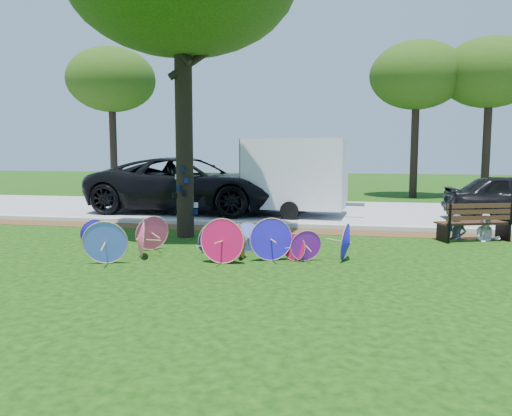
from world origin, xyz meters
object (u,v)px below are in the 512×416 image
at_px(parasol_pile, 213,240).
at_px(park_bench, 473,222).
at_px(person_right, 488,215).
at_px(black_van, 189,185).
at_px(cargo_trailer, 296,173).
at_px(person_left, 457,215).

distance_m(parasol_pile, park_bench, 6.54).
relative_size(park_bench, person_right, 1.41).
bearing_deg(parasol_pile, black_van, 112.53).
xyz_separation_m(parasol_pile, black_van, (-3.13, 7.54, 0.61)).
xyz_separation_m(parasol_pile, park_bench, (5.67, 3.26, 0.08)).
bearing_deg(parasol_pile, park_bench, 29.89).
relative_size(parasol_pile, cargo_trailer, 1.88).
xyz_separation_m(black_van, person_left, (8.45, -4.23, -0.37)).
xyz_separation_m(parasol_pile, cargo_trailer, (0.82, 7.19, 1.08)).
bearing_deg(person_right, black_van, 160.46).
height_order(parasol_pile, cargo_trailer, cargo_trailer).
xyz_separation_m(parasol_pile, person_right, (6.02, 3.31, 0.25)).
relative_size(black_van, person_right, 5.62).
xyz_separation_m(cargo_trailer, person_left, (4.50, -3.88, -0.83)).
bearing_deg(person_right, park_bench, -166.57).
relative_size(park_bench, person_left, 1.43).
height_order(black_van, cargo_trailer, cargo_trailer).
bearing_deg(person_left, cargo_trailer, 154.60).
bearing_deg(black_van, parasol_pile, -156.19).
bearing_deg(parasol_pile, person_left, 31.88).
bearing_deg(cargo_trailer, parasol_pile, -92.69).
bearing_deg(black_van, person_right, -113.56).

